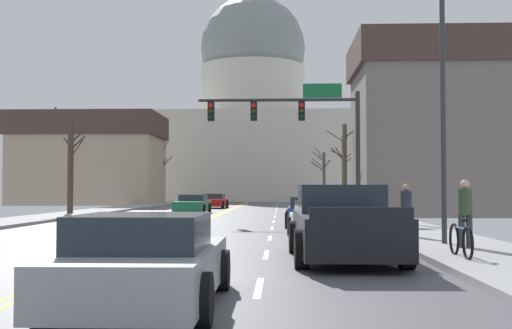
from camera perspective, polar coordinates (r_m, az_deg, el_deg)
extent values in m
cube|color=#4F4F54|center=(14.45, -13.45, -8.54)|extent=(14.00, 180.00, 0.06)
cube|color=yellow|center=(14.48, -13.91, -8.39)|extent=(0.10, 176.40, 0.00)
cube|color=yellow|center=(14.41, -12.99, -8.43)|extent=(0.10, 176.40, 0.00)
cube|color=silver|center=(10.65, 0.25, -10.74)|extent=(0.12, 2.20, 0.00)
cube|color=silver|center=(15.81, 0.91, -7.91)|extent=(0.12, 2.20, 0.00)
cube|color=silver|center=(20.99, 1.23, -6.48)|extent=(0.12, 2.20, 0.00)
cube|color=silver|center=(26.18, 1.43, -5.61)|extent=(0.12, 2.20, 0.00)
cube|color=silver|center=(31.37, 1.56, -5.04)|extent=(0.12, 2.20, 0.00)
cube|color=silver|center=(36.56, 1.65, -4.62)|extent=(0.12, 2.20, 0.00)
cube|color=silver|center=(41.76, 1.73, -4.31)|extent=(0.12, 2.20, 0.00)
cube|color=silver|center=(46.95, 1.78, -4.07)|extent=(0.12, 2.20, 0.00)
cube|color=silver|center=(52.15, 1.82, -3.87)|extent=(0.12, 2.20, 0.00)
cube|color=silver|center=(57.35, 1.86, -3.71)|extent=(0.12, 2.20, 0.00)
cube|color=silver|center=(62.55, 1.89, -3.58)|extent=(0.12, 2.20, 0.00)
cube|color=silver|center=(67.74, 1.92, -3.47)|extent=(0.12, 2.20, 0.00)
cube|color=silver|center=(72.94, 1.94, -3.37)|extent=(0.12, 2.20, 0.00)
cube|color=silver|center=(78.14, 1.96, -3.29)|extent=(0.12, 2.20, 0.00)
cube|color=silver|center=(22.24, -17.22, -6.14)|extent=(0.12, 2.20, 0.00)
cube|color=silver|center=(27.19, -13.56, -5.43)|extent=(0.12, 2.20, 0.00)
cube|color=silver|center=(32.22, -11.03, -4.92)|extent=(0.12, 2.20, 0.00)
cube|color=silver|center=(37.29, -9.20, -4.54)|extent=(0.12, 2.20, 0.00)
cube|color=silver|center=(42.40, -7.80, -4.26)|extent=(0.12, 2.20, 0.00)
cube|color=silver|center=(47.53, -6.71, -4.03)|extent=(0.12, 2.20, 0.00)
cube|color=silver|center=(52.67, -5.83, -3.84)|extent=(0.12, 2.20, 0.00)
cube|color=silver|center=(57.82, -5.11, -3.69)|extent=(0.12, 2.20, 0.00)
cube|color=silver|center=(62.98, -4.50, -3.56)|extent=(0.12, 2.20, 0.00)
cube|color=silver|center=(68.14, -3.99, -3.46)|extent=(0.12, 2.20, 0.00)
cube|color=silver|center=(73.31, -3.55, -3.36)|extent=(0.12, 2.20, 0.00)
cube|color=silver|center=(78.49, -3.17, -3.28)|extent=(0.12, 2.20, 0.00)
cube|color=gray|center=(14.66, 20.86, -7.97)|extent=(3.00, 180.00, 0.14)
cylinder|color=#28282D|center=(31.89, 8.95, 0.85)|extent=(0.22, 0.22, 6.20)
cylinder|color=#28282D|center=(31.92, 1.92, 5.69)|extent=(7.80, 0.16, 0.16)
cube|color=black|center=(31.86, 4.03, 4.69)|extent=(0.32, 0.28, 0.92)
sphere|color=red|center=(31.74, 4.04, 5.23)|extent=(0.22, 0.22, 0.22)
sphere|color=#332B05|center=(31.71, 4.04, 4.73)|extent=(0.22, 0.22, 0.22)
sphere|color=black|center=(31.67, 4.04, 4.22)|extent=(0.22, 0.22, 0.22)
cube|color=black|center=(31.88, -0.19, 4.69)|extent=(0.32, 0.28, 0.92)
sphere|color=red|center=(31.75, -0.20, 5.22)|extent=(0.22, 0.22, 0.22)
sphere|color=#332B05|center=(31.72, -0.20, 4.72)|extent=(0.22, 0.22, 0.22)
sphere|color=black|center=(31.69, -0.20, 4.22)|extent=(0.22, 0.22, 0.22)
cube|color=black|center=(32.03, -3.97, 4.66)|extent=(0.32, 0.28, 0.92)
sphere|color=red|center=(31.91, -4.00, 5.19)|extent=(0.22, 0.22, 0.22)
sphere|color=#332B05|center=(31.88, -4.00, 4.69)|extent=(0.22, 0.22, 0.22)
sphere|color=black|center=(31.84, -4.00, 4.19)|extent=(0.22, 0.22, 0.22)
cube|color=#146033|center=(32.07, 5.85, 6.48)|extent=(1.90, 0.06, 0.70)
cylinder|color=#333338|center=(18.15, 16.11, 5.83)|extent=(0.14, 0.14, 7.89)
cube|color=beige|center=(88.64, -0.28, 0.43)|extent=(30.16, 23.67, 11.09)
cylinder|color=beige|center=(89.52, -0.28, 6.30)|extent=(14.25, 14.25, 7.23)
sphere|color=gray|center=(90.62, -0.28, 10.13)|extent=(14.36, 14.36, 14.36)
cube|color=navy|center=(27.55, 4.72, -4.43)|extent=(1.90, 4.73, 0.65)
cube|color=#232D38|center=(27.25, 4.73, -3.30)|extent=(1.64, 2.29, 0.44)
cylinder|color=black|center=(29.00, 2.85, -4.64)|extent=(0.23, 0.64, 0.64)
cylinder|color=black|center=(29.05, 6.44, -4.63)|extent=(0.23, 0.64, 0.64)
cylinder|color=black|center=(26.09, 2.80, -4.93)|extent=(0.23, 0.64, 0.64)
cylinder|color=black|center=(26.14, 6.79, -4.91)|extent=(0.23, 0.64, 0.64)
cube|color=silver|center=(20.85, 5.81, -5.24)|extent=(2.02, 4.60, 0.60)
cube|color=#232D38|center=(20.72, 5.83, -3.82)|extent=(1.71, 2.26, 0.43)
cylinder|color=black|center=(22.19, 3.05, -5.42)|extent=(0.24, 0.65, 0.64)
cylinder|color=black|center=(22.36, 7.84, -5.38)|extent=(0.24, 0.65, 0.64)
cylinder|color=black|center=(19.39, 3.47, -5.90)|extent=(0.24, 0.65, 0.64)
cylinder|color=black|center=(19.58, 8.94, -5.84)|extent=(0.24, 0.65, 0.64)
cube|color=black|center=(14.64, 7.76, -5.90)|extent=(2.18, 5.38, 0.82)
cube|color=#1E2833|center=(15.36, 7.42, -3.00)|extent=(1.94, 1.86, 0.65)
cube|color=black|center=(12.03, 9.22, -4.25)|extent=(1.91, 0.14, 0.22)
cylinder|color=black|center=(16.17, 3.42, -6.37)|extent=(0.30, 0.81, 0.80)
cylinder|color=black|center=(16.39, 10.72, -6.28)|extent=(0.30, 0.81, 0.80)
cylinder|color=black|center=(12.98, 4.03, -7.42)|extent=(0.30, 0.81, 0.80)
cylinder|color=black|center=(13.25, 13.08, -7.26)|extent=(0.30, 0.81, 0.80)
cube|color=#9EA3A8|center=(9.10, -9.66, -9.20)|extent=(1.90, 4.39, 0.63)
cube|color=#232D38|center=(8.78, -10.00, -5.86)|extent=(1.65, 1.93, 0.47)
cylinder|color=black|center=(10.64, -13.18, -8.97)|extent=(0.22, 0.64, 0.64)
cylinder|color=black|center=(10.32, -3.00, -9.24)|extent=(0.22, 0.64, 0.64)
cylinder|color=black|center=(8.07, -18.26, -11.13)|extent=(0.22, 0.64, 0.64)
cylinder|color=black|center=(7.65, -4.73, -11.74)|extent=(0.22, 0.64, 0.64)
cube|color=#1E7247|center=(41.85, -5.62, -3.65)|extent=(1.91, 4.46, 0.63)
cube|color=#232D38|center=(42.20, -5.54, -2.92)|extent=(1.65, 1.98, 0.42)
cylinder|color=black|center=(40.36, -4.63, -3.93)|extent=(0.23, 0.64, 0.64)
cylinder|color=black|center=(40.65, -7.20, -3.91)|extent=(0.23, 0.64, 0.64)
cylinder|color=black|center=(43.08, -4.13, -3.81)|extent=(0.23, 0.64, 0.64)
cylinder|color=black|center=(43.35, -6.54, -3.80)|extent=(0.23, 0.64, 0.64)
cube|color=#B71414|center=(52.89, -3.74, -3.35)|extent=(2.00, 4.33, 0.59)
cube|color=#232D38|center=(53.03, -3.72, -2.80)|extent=(1.68, 1.87, 0.42)
cylinder|color=black|center=(51.46, -2.94, -3.54)|extent=(0.25, 0.65, 0.64)
cylinder|color=black|center=(51.73, -4.96, -3.53)|extent=(0.25, 0.65, 0.64)
cylinder|color=black|center=(54.08, -2.58, -3.47)|extent=(0.25, 0.65, 0.64)
cylinder|color=black|center=(54.34, -4.50, -3.46)|extent=(0.25, 0.65, 0.64)
cube|color=tan|center=(66.27, -14.44, -0.56)|extent=(13.67, 8.81, 6.64)
cube|color=#47332D|center=(66.54, -14.40, 3.29)|extent=(14.22, 9.17, 2.30)
cube|color=slate|center=(40.84, 18.43, 1.74)|extent=(13.55, 7.89, 8.54)
cube|color=#47332D|center=(41.52, 18.34, 9.00)|extent=(14.09, 8.21, 1.99)
cylinder|color=brown|center=(41.48, 7.81, -0.28)|extent=(0.28, 0.28, 5.55)
cylinder|color=brown|center=(42.18, 7.70, 0.66)|extent=(0.09, 1.37, 0.70)
cylinder|color=brown|center=(42.17, 8.46, 2.86)|extent=(1.16, 1.08, 0.89)
cylinder|color=brown|center=(41.78, 7.03, 2.45)|extent=(1.14, 0.54, 0.85)
cylinder|color=brown|center=(42.18, 7.94, 2.30)|extent=(0.42, 1.22, 0.74)
cylinder|color=brown|center=(40.86, 7.73, 1.25)|extent=(0.32, 1.39, 1.19)
cylinder|color=#423328|center=(40.31, -15.99, -0.26)|extent=(0.35, 0.35, 5.42)
cylinder|color=#423328|center=(41.11, -16.01, 2.02)|extent=(0.59, 1.41, 1.22)
cylinder|color=#423328|center=(40.81, -16.25, 1.87)|extent=(0.77, 0.81, 0.70)
cylinder|color=#423328|center=(40.73, -16.61, 3.80)|extent=(1.13, 0.26, 1.54)
cylinder|color=#423328|center=(40.19, -15.48, 1.34)|extent=(0.83, 0.18, 1.09)
cylinder|color=#423328|center=(40.96, -15.39, 1.85)|extent=(0.55, 1.44, 0.95)
cylinder|color=#423328|center=(40.36, -15.07, 2.76)|extent=(1.34, 0.38, 1.47)
cylinder|color=#4C3D2D|center=(52.23, 7.74, -0.59)|extent=(0.34, 0.34, 5.67)
cylinder|color=#4C3D2D|center=(52.15, 7.19, 0.95)|extent=(1.08, 0.30, 0.61)
cylinder|color=#4C3D2D|center=(51.97, 7.16, 0.93)|extent=(1.17, 0.63, 1.07)
cylinder|color=#4C3D2D|center=(52.69, 7.37, 0.94)|extent=(0.71, 0.98, 1.13)
cylinder|color=#4C3D2D|center=(51.92, 8.45, 0.67)|extent=(1.33, 0.94, 1.15)
cylinder|color=#4C3D2D|center=(52.05, 8.22, 0.85)|extent=(0.93, 0.63, 0.81)
cylinder|color=#4C3D2D|center=(67.67, -8.36, -0.70)|extent=(0.36, 0.36, 6.21)
cylinder|color=#4C3D2D|center=(67.37, -8.08, 0.24)|extent=(0.82, 0.61, 0.72)
cylinder|color=#4C3D2D|center=(67.46, -8.65, 0.95)|extent=(0.74, 0.84, 1.11)
cylinder|color=#4C3D2D|center=(68.41, -8.21, 0.45)|extent=(0.16, 1.45, 1.04)
cylinder|color=#4C3D2D|center=(67.90, -8.09, -0.08)|extent=(0.64, 0.62, 0.89)
cylinder|color=#4C3D2D|center=(67.97, -7.88, 0.20)|extent=(1.14, 0.84, 1.26)
cylinder|color=#4C3D2D|center=(67.95, -8.03, 1.49)|extent=(0.79, 0.56, 1.46)
cylinder|color=#4C3D2D|center=(68.02, -8.35, 0.85)|extent=(0.16, 0.62, 0.93)
cylinder|color=brown|center=(65.03, 6.01, -1.15)|extent=(0.28, 0.28, 5.08)
cylinder|color=brown|center=(65.60, 5.59, 1.05)|extent=(0.96, 1.08, 1.23)
cylinder|color=brown|center=(65.03, 5.48, 0.10)|extent=(1.24, 0.09, 0.97)
cylinder|color=brown|center=(65.57, 5.50, 0.70)|extent=(1.17, 1.11, 1.10)
cylinder|color=brown|center=(64.69, 6.25, 0.05)|extent=(0.64, 0.89, 0.67)
cylinder|color=brown|center=(64.65, 6.23, 0.00)|extent=(0.54, 0.94, 0.89)
cylinder|color=brown|center=(65.82, 5.75, 0.54)|extent=(0.56, 1.54, 1.00)
cylinder|color=brown|center=(65.61, 5.43, -0.17)|extent=(1.36, 1.30, 1.06)
cylinder|color=#33333D|center=(20.52, 12.81, -4.98)|extent=(0.16, 0.16, 0.83)
cylinder|color=#33333D|center=(20.56, 13.33, -4.97)|extent=(0.16, 0.16, 0.83)
cylinder|color=#232838|center=(20.52, 13.06, -3.10)|extent=(0.34, 0.34, 0.59)
sphere|color=#A37F66|center=(20.52, 13.05, -1.98)|extent=(0.22, 0.22, 0.22)
cylinder|color=#33333D|center=(16.85, 17.62, -5.54)|extent=(0.16, 0.16, 0.85)
cylinder|color=#33333D|center=(16.90, 18.23, -5.53)|extent=(0.16, 0.16, 0.85)
cylinder|color=#334C2D|center=(16.85, 17.90, -3.14)|extent=(0.34, 0.34, 0.64)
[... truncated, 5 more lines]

